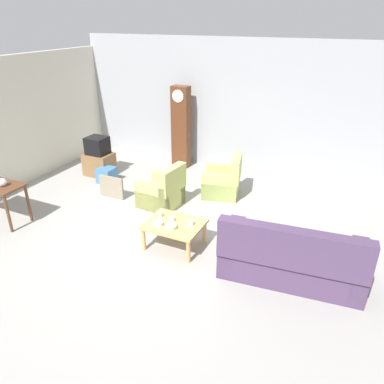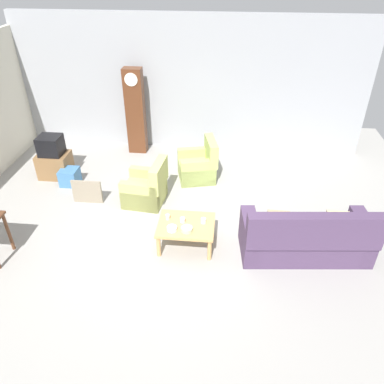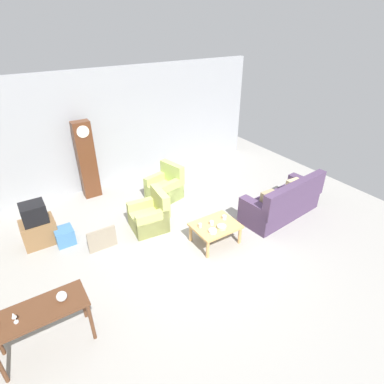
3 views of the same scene
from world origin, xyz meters
The scene contains 16 objects.
ground_plane centered at (0.00, 0.00, 0.00)m, with size 10.40×10.40×0.00m, color #999691.
garage_door_wall centered at (0.00, 3.60, 1.60)m, with size 8.40×0.16×3.20m, color #9EA0A5.
couch_floral centered at (2.36, -0.38, 0.35)m, with size 2.18×1.08×1.04m.
armchair_olive_near centered at (-0.58, 0.92, 0.31)m, with size 0.86×0.83×0.92m.
armchair_olive_far centered at (0.38, 1.95, 0.31)m, with size 0.95×0.93×0.92m.
coffee_table_wood centered at (0.36, -0.32, 0.39)m, with size 0.96×0.76×0.45m.
grandfather_clock centered at (-1.27, 3.15, 1.05)m, with size 0.44×0.30×2.08m.
tv_stand_cabinet centered at (-2.84, 1.72, 0.28)m, with size 0.68×0.52×0.56m, color brown.
tv_crt centered at (-2.84, 1.72, 0.77)m, with size 0.48×0.44×0.42m, color black.
framed_picture_leaning centered at (-1.77, 0.77, 0.25)m, with size 0.60×0.05×0.50m, color gray.
storage_box_blue centered at (-2.40, 1.42, 0.18)m, with size 0.38×0.39×0.36m, color teal.
cup_white_porcelain centered at (0.30, -0.27, 0.50)m, with size 0.09×0.09×0.08m, color white.
cup_blue_rimmed centered at (0.65, -0.26, 0.50)m, with size 0.09×0.09×0.09m, color silver.
cup_cream_tall centered at (0.03, -0.22, 0.50)m, with size 0.07×0.07×0.10m, color beige.
bowl_white_stacked centered at (0.15, -0.51, 0.49)m, with size 0.17×0.17×0.07m, color white.
bowl_shallow_green centered at (0.39, -0.50, 0.49)m, with size 0.20×0.20×0.07m, color #B2C69E.
Camera 2 is at (0.97, -5.27, 4.37)m, focal length 35.00 mm.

